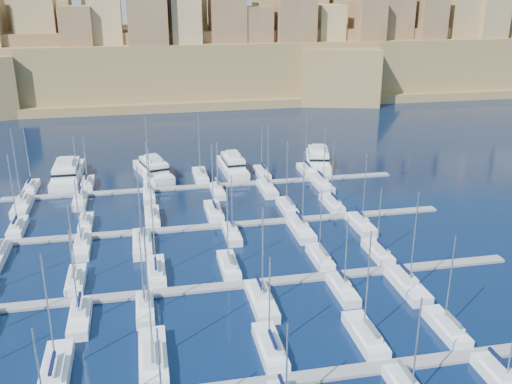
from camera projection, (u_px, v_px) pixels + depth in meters
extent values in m
plane|color=black|center=(229.00, 250.00, 94.10)|extent=(600.00, 600.00, 0.00)
cube|color=slate|center=(278.00, 381.00, 62.72)|extent=(84.00, 2.00, 0.40)
cube|color=slate|center=(242.00, 284.00, 82.98)|extent=(84.00, 2.00, 0.40)
cube|color=slate|center=(221.00, 226.00, 103.24)|extent=(84.00, 2.00, 0.40)
cube|color=slate|center=(206.00, 186.00, 123.49)|extent=(84.00, 2.00, 0.40)
cube|color=white|center=(56.00, 372.00, 63.70)|extent=(3.04, 10.13, 1.71)
cube|color=silver|center=(54.00, 369.00, 62.35)|extent=(2.13, 4.56, 0.70)
cylinder|color=#9EA0A8|center=(48.00, 310.00, 61.55)|extent=(0.18, 0.18, 13.53)
cube|color=black|center=(52.00, 363.00, 61.52)|extent=(0.35, 4.05, 0.35)
cube|color=white|center=(153.00, 358.00, 65.96)|extent=(3.21, 10.70, 1.74)
cube|color=silver|center=(153.00, 355.00, 64.56)|extent=(2.25, 4.82, 0.70)
cylinder|color=#9EA0A8|center=(148.00, 291.00, 63.50)|extent=(0.18, 0.18, 15.50)
cube|color=#595B60|center=(152.00, 350.00, 63.70)|extent=(0.35, 4.28, 0.35)
cube|color=white|center=(270.00, 349.00, 67.82)|extent=(2.75, 9.15, 1.66)
cube|color=silver|center=(272.00, 345.00, 66.58)|extent=(1.92, 4.12, 0.70)
cylinder|color=#9EA0A8|center=(270.00, 300.00, 66.08)|extent=(0.18, 0.18, 11.01)
cube|color=black|center=(273.00, 339.00, 65.79)|extent=(0.35, 3.66, 0.35)
cube|color=white|center=(365.00, 336.00, 70.18)|extent=(2.82, 9.39, 1.67)
cube|color=silver|center=(369.00, 332.00, 68.91)|extent=(1.97, 4.23, 0.70)
cylinder|color=#9EA0A8|center=(368.00, 281.00, 68.08)|extent=(0.18, 0.18, 13.18)
cube|color=#595B60|center=(371.00, 327.00, 68.12)|extent=(0.35, 3.76, 0.35)
cube|color=white|center=(446.00, 328.00, 71.82)|extent=(2.58, 8.61, 1.63)
cube|color=silver|center=(450.00, 324.00, 70.63)|extent=(1.81, 3.87, 0.70)
cylinder|color=#9EA0A8|center=(450.00, 280.00, 69.93)|extent=(0.18, 0.18, 11.77)
cube|color=#595B60|center=(453.00, 319.00, 69.88)|extent=(0.35, 3.44, 0.35)
cylinder|color=#9EA0A8|center=(160.00, 381.00, 52.33)|extent=(0.18, 0.18, 11.29)
cylinder|color=#9EA0A8|center=(287.00, 366.00, 56.08)|extent=(0.18, 0.18, 9.48)
cube|color=black|center=(283.00, 384.00, 58.56)|extent=(0.35, 2.90, 0.35)
cube|color=silver|center=(406.00, 380.00, 60.61)|extent=(1.78, 3.82, 0.70)
cylinder|color=#9EA0A8|center=(416.00, 346.00, 57.65)|extent=(0.18, 0.18, 11.12)
cube|color=#595B60|center=(405.00, 370.00, 60.64)|extent=(0.35, 3.40, 0.35)
cube|color=white|center=(503.00, 382.00, 62.12)|extent=(2.64, 8.81, 1.64)
cube|color=silver|center=(499.00, 368.00, 62.53)|extent=(1.85, 3.97, 0.70)
cube|color=black|center=(498.00, 358.00, 62.58)|extent=(0.35, 3.53, 0.35)
cube|color=white|center=(76.00, 281.00, 83.21)|extent=(2.51, 8.37, 1.62)
cube|color=silver|center=(75.00, 277.00, 82.04)|extent=(1.76, 3.77, 0.70)
cylinder|color=#9EA0A8|center=(72.00, 241.00, 81.46)|extent=(0.18, 0.18, 10.86)
cube|color=#595B60|center=(74.00, 272.00, 81.30)|extent=(0.35, 3.35, 0.35)
cube|color=white|center=(156.00, 273.00, 85.69)|extent=(2.73, 9.08, 1.65)
cube|color=silver|center=(156.00, 268.00, 84.46)|extent=(1.91, 4.09, 0.70)
cylinder|color=#9EA0A8|center=(153.00, 223.00, 83.42)|extent=(0.18, 0.18, 14.09)
cube|color=black|center=(156.00, 263.00, 83.68)|extent=(0.35, 3.63, 0.35)
cube|color=white|center=(229.00, 266.00, 87.60)|extent=(2.62, 8.73, 1.64)
cube|color=silver|center=(229.00, 262.00, 86.39)|extent=(1.83, 3.93, 0.70)
cylinder|color=#9EA0A8|center=(227.00, 224.00, 85.63)|extent=(0.18, 0.18, 12.19)
cube|color=#595B60|center=(230.00, 257.00, 85.63)|extent=(0.35, 3.49, 0.35)
cube|color=white|center=(320.00, 259.00, 90.14)|extent=(2.50, 8.32, 1.62)
cube|color=silver|center=(322.00, 254.00, 88.98)|extent=(1.75, 3.74, 0.70)
cylinder|color=#9EA0A8|center=(321.00, 222.00, 88.45)|extent=(0.18, 0.18, 10.51)
cube|color=#595B60|center=(323.00, 249.00, 88.24)|extent=(0.35, 3.33, 0.35)
cube|color=white|center=(378.00, 253.00, 92.00)|extent=(2.52, 8.41, 1.62)
cube|color=silver|center=(380.00, 249.00, 90.83)|extent=(1.77, 3.78, 0.70)
cylinder|color=#9EA0A8|center=(379.00, 218.00, 90.37)|extent=(0.18, 0.18, 10.16)
cube|color=black|center=(382.00, 244.00, 90.09)|extent=(0.35, 3.36, 0.35)
cube|color=white|center=(80.00, 319.00, 73.73)|extent=(2.63, 8.78, 1.64)
cube|color=silver|center=(80.00, 308.00, 74.14)|extent=(1.84, 3.95, 0.70)
cylinder|color=#9EA0A8|center=(74.00, 274.00, 71.01)|extent=(0.18, 0.18, 11.91)
cube|color=black|center=(79.00, 299.00, 74.18)|extent=(0.35, 3.51, 0.35)
cube|color=white|center=(145.00, 311.00, 75.75)|extent=(2.34, 7.79, 1.59)
cube|color=silver|center=(144.00, 300.00, 76.08)|extent=(1.64, 3.51, 0.70)
cylinder|color=#9EA0A8|center=(142.00, 270.00, 73.25)|extent=(0.18, 0.18, 10.92)
cube|color=#595B60|center=(144.00, 292.00, 76.07)|extent=(0.35, 3.12, 0.35)
cube|color=white|center=(262.00, 302.00, 77.65)|extent=(2.99, 9.98, 1.70)
cube|color=silver|center=(260.00, 291.00, 78.16)|extent=(2.10, 4.49, 0.70)
cylinder|color=#9EA0A8|center=(263.00, 254.00, 74.63)|extent=(0.18, 0.18, 13.28)
cube|color=black|center=(259.00, 282.00, 78.26)|extent=(0.35, 3.99, 0.35)
cube|color=white|center=(343.00, 291.00, 80.67)|extent=(2.49, 8.30, 1.61)
cube|color=silver|center=(341.00, 281.00, 81.04)|extent=(1.74, 3.73, 0.70)
cylinder|color=#9EA0A8|center=(346.00, 254.00, 78.24)|extent=(0.18, 0.18, 10.37)
cube|color=black|center=(341.00, 273.00, 81.06)|extent=(0.35, 3.32, 0.35)
cube|color=white|center=(408.00, 287.00, 81.69)|extent=(2.97, 9.92, 1.70)
cube|color=silver|center=(405.00, 276.00, 82.19)|extent=(2.08, 4.46, 0.70)
cylinder|color=#9EA0A8|center=(414.00, 239.00, 78.59)|extent=(0.18, 0.18, 13.76)
cube|color=black|center=(404.00, 268.00, 82.29)|extent=(0.35, 3.97, 0.35)
cube|color=white|center=(18.00, 228.00, 101.27)|extent=(2.54, 8.47, 1.62)
cube|color=silver|center=(16.00, 224.00, 100.10)|extent=(1.78, 3.81, 0.70)
cylinder|color=#9EA0A8|center=(12.00, 190.00, 99.20)|extent=(0.18, 0.18, 12.76)
cube|color=black|center=(15.00, 220.00, 99.35)|extent=(0.35, 3.39, 0.35)
cube|color=white|center=(86.00, 224.00, 103.20)|extent=(2.36, 7.87, 1.59)
cube|color=silver|center=(85.00, 220.00, 102.09)|extent=(1.65, 3.54, 0.70)
cylinder|color=#9EA0A8|center=(83.00, 190.00, 101.38)|extent=(0.18, 0.18, 11.20)
cube|color=#595B60|center=(84.00, 215.00, 101.36)|extent=(0.35, 3.15, 0.35)
cube|color=white|center=(152.00, 218.00, 105.90)|extent=(2.68, 8.93, 1.65)
cube|color=silver|center=(152.00, 214.00, 104.68)|extent=(1.87, 4.02, 0.70)
cylinder|color=#9EA0A8|center=(150.00, 182.00, 103.94)|extent=(0.18, 0.18, 12.19)
cube|color=#595B60|center=(152.00, 209.00, 103.91)|extent=(0.35, 3.57, 0.35)
cube|color=white|center=(214.00, 212.00, 108.32)|extent=(2.85, 9.50, 1.68)
cube|color=silver|center=(214.00, 208.00, 107.04)|extent=(2.00, 4.28, 0.70)
cylinder|color=#9EA0A8|center=(212.00, 177.00, 106.34)|extent=(0.18, 0.18, 12.43)
cube|color=black|center=(214.00, 204.00, 106.24)|extent=(0.35, 3.80, 0.35)
cube|color=white|center=(287.00, 208.00, 110.58)|extent=(2.58, 8.60, 1.63)
cube|color=silver|center=(288.00, 204.00, 109.39)|extent=(1.81, 3.87, 0.70)
cylinder|color=#9EA0A8|center=(287.00, 173.00, 108.57)|extent=(0.18, 0.18, 12.44)
cube|color=#595B60|center=(289.00, 200.00, 108.63)|extent=(0.35, 3.44, 0.35)
cube|color=white|center=(332.00, 204.00, 112.38)|extent=(2.64, 8.79, 1.64)
cube|color=silver|center=(334.00, 200.00, 111.17)|extent=(1.85, 3.96, 0.70)
cylinder|color=#9EA0A8|center=(333.00, 171.00, 110.49)|extent=(0.18, 0.18, 11.78)
cube|color=black|center=(335.00, 196.00, 110.41)|extent=(0.35, 3.52, 0.35)
cube|color=white|center=(82.00, 248.00, 93.75)|extent=(2.61, 8.71, 1.64)
cube|color=silver|center=(82.00, 239.00, 94.16)|extent=(1.83, 3.92, 0.70)
cylinder|color=#9EA0A8|center=(78.00, 213.00, 91.15)|extent=(0.18, 0.18, 11.26)
cube|color=#595B60|center=(82.00, 232.00, 94.20)|extent=(0.35, 3.48, 0.35)
cube|color=white|center=(142.00, 245.00, 94.84)|extent=(3.08, 10.27, 1.71)
cube|color=silver|center=(142.00, 236.00, 95.37)|extent=(2.16, 4.62, 0.70)
cylinder|color=#9EA0A8|center=(139.00, 205.00, 91.86)|extent=(0.18, 0.18, 12.90)
cube|color=black|center=(141.00, 229.00, 95.48)|extent=(0.35, 4.11, 0.35)
cube|color=white|center=(232.00, 235.00, 98.68)|extent=(2.45, 8.17, 1.61)
cube|color=silver|center=(231.00, 227.00, 99.04)|extent=(1.72, 3.68, 0.70)
cylinder|color=#9EA0A8|center=(232.00, 204.00, 96.29)|extent=(0.18, 0.18, 10.18)
cube|color=black|center=(231.00, 220.00, 99.06)|extent=(0.35, 3.27, 0.35)
cube|color=white|center=(301.00, 231.00, 100.22)|extent=(2.93, 9.78, 1.69)
cube|color=silver|center=(300.00, 222.00, 100.71)|extent=(2.05, 4.40, 0.70)
cylinder|color=#9EA0A8|center=(303.00, 190.00, 97.11)|extent=(0.18, 0.18, 13.86)
cube|color=black|center=(299.00, 216.00, 100.80)|extent=(0.35, 3.91, 0.35)
cube|color=white|center=(361.00, 225.00, 102.52)|extent=(2.80, 9.35, 1.67)
cube|color=silver|center=(360.00, 217.00, 102.97)|extent=(1.96, 4.21, 0.70)
cylinder|color=#9EA0A8|center=(365.00, 189.00, 99.62)|extent=(0.18, 0.18, 12.74)
cube|color=black|center=(359.00, 211.00, 103.05)|extent=(0.35, 3.74, 0.35)
cube|color=white|center=(31.00, 188.00, 121.23)|extent=(2.48, 8.28, 1.61)
cube|color=silver|center=(30.00, 184.00, 120.07)|extent=(1.74, 3.72, 0.70)
cylinder|color=#9EA0A8|center=(27.00, 157.00, 119.27)|extent=(0.18, 0.18, 12.07)
cube|color=black|center=(29.00, 180.00, 119.33)|extent=(0.35, 3.31, 0.35)
cube|color=white|center=(88.00, 185.00, 123.51)|extent=(2.56, 8.53, 1.63)
cube|color=silver|center=(87.00, 181.00, 122.33)|extent=(1.79, 3.84, 0.70)
cylinder|color=#9EA0A8|center=(85.00, 158.00, 121.88)|extent=(0.18, 0.18, 10.22)
cube|color=black|center=(86.00, 177.00, 121.58)|extent=(0.35, 3.41, 0.35)
cube|color=white|center=(149.00, 181.00, 126.02)|extent=(2.58, 8.61, 1.63)
cube|color=silver|center=(149.00, 177.00, 124.83)|extent=(1.81, 3.88, 0.70)
cylinder|color=#9EA0A8|center=(147.00, 147.00, 123.84)|extent=(0.18, 0.18, 13.42)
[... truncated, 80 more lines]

